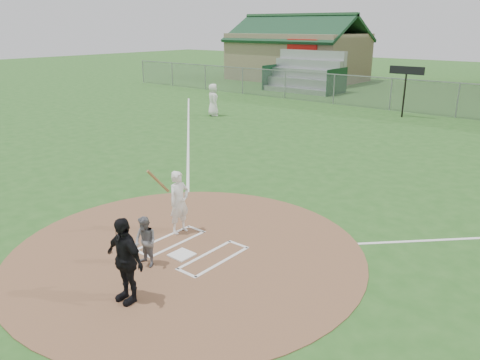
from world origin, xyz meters
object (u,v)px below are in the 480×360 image
Objects in this scene: umpire at (125,260)px; batter_at_plate at (179,202)px; catcher at (145,242)px; home_plate at (182,255)px; ondeck_player at (213,100)px.

umpire is 3.25m from batter_at_plate.
batter_at_plate reaches higher than catcher.
home_plate is at bearing -42.43° from batter_at_plate.
umpire is (0.52, -1.97, 0.85)m from home_plate.
batter_at_plate is at bearing 119.07° from umpire.
ondeck_player is at bearing 129.21° from batter_at_plate.
catcher is 18.37m from ondeck_player.
catcher is (-0.26, -0.83, 0.56)m from home_plate.
ondeck_player is at bearing 128.70° from umpire.
home_plate is 1.04m from catcher.
catcher is 0.67× the size of umpire.
umpire is 0.98× the size of batter_at_plate.
ondeck_player reaches higher than catcher.
ondeck_player is (-11.46, 13.73, 0.91)m from home_plate.
batter_at_plate is at bearing 137.57° from home_plate.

